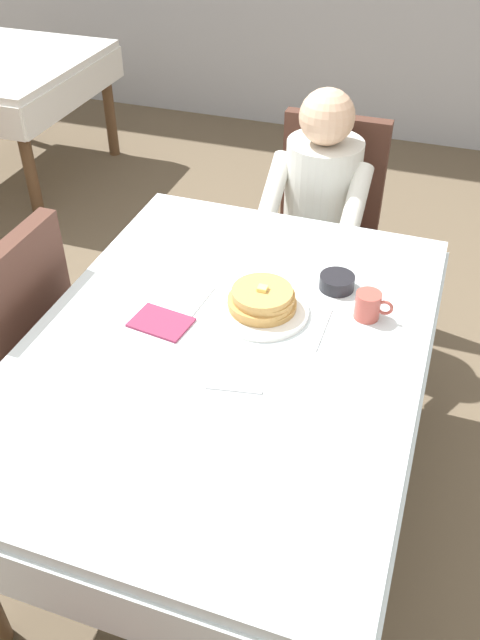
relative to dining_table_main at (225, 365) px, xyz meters
name	(u,v)px	position (x,y,z in m)	size (l,w,h in m)	color
ground_plane	(228,501)	(0.00, 0.00, -0.65)	(14.00, 14.00, 0.00)	brown
dining_table_main	(225,365)	(0.00, 0.00, 0.00)	(1.12, 1.52, 0.74)	silver
chair_diner	(325,214)	(0.03, 1.17, -0.12)	(0.44, 0.45, 0.93)	#4C2D23
diner_person	(319,202)	(0.03, 1.01, 0.02)	(0.40, 0.43, 1.12)	silver
chair_left_side	(8,341)	(-0.77, 0.00, -0.12)	(0.45, 0.44, 0.93)	#4C2D23
plate_breakfast	(262,310)	(0.06, 0.16, 0.10)	(0.28, 0.28, 0.02)	white
breakfast_stack	(262,299)	(0.06, 0.17, 0.14)	(0.20, 0.21, 0.08)	tan
cup_coffee	(368,306)	(0.36, 0.24, 0.13)	(0.11, 0.08, 0.08)	#B24C42
bowl_butter	(337,282)	(0.24, 0.36, 0.11)	(0.11, 0.11, 0.04)	black
fork_left_of_plate	(200,303)	(-0.13, 0.14, 0.09)	(0.18, 0.01, 0.01)	silver
knife_right_of_plate	(322,329)	(0.25, 0.14, 0.09)	(0.20, 0.01, 0.01)	silver
spoon_near_edge	(234,389)	(0.09, -0.17, 0.09)	(0.15, 0.01, 0.01)	silver
napkin_folded	(161,322)	(-0.20, 0.02, 0.09)	(0.17, 0.12, 0.01)	#8C2D4C
background_table_far	(10,79)	(-2.08, 1.98, -0.03)	(0.92, 1.12, 0.74)	white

